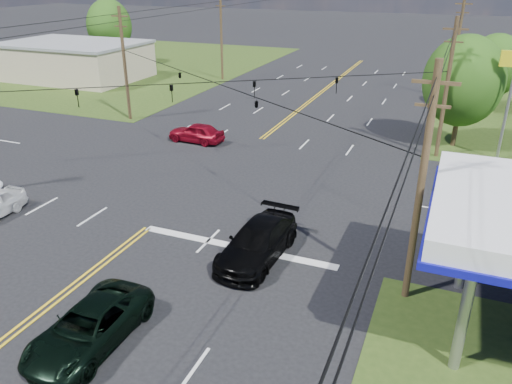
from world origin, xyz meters
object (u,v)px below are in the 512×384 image
at_px(suv_black, 258,242).
at_px(pole_left_far, 221,35).
at_px(pole_ne, 447,88).
at_px(tree_far_l, 109,26).
at_px(pole_se, 421,185).
at_px(tree_right_a, 463,81).
at_px(pole_nw, 125,63).
at_px(pole_right_far, 457,47).
at_px(tree_right_b, 495,66).
at_px(retail_nw, 74,62).
at_px(pickup_dkgreen, 89,327).

bearing_deg(suv_black, pole_left_far, 120.74).
bearing_deg(pole_ne, tree_far_l, 152.93).
relative_size(pole_ne, tree_far_l, 1.09).
xyz_separation_m(pole_se, suv_black, (-6.68, 0.49, -4.09)).
bearing_deg(tree_far_l, tree_right_a, -23.50).
xyz_separation_m(pole_nw, suv_black, (19.32, -17.51, -4.09)).
relative_size(pole_nw, tree_right_a, 1.16).
xyz_separation_m(pole_right_far, tree_right_b, (3.50, -4.00, -0.95)).
distance_m(retail_nw, pole_right_far, 43.53).
xyz_separation_m(retail_nw, pole_se, (43.00, -31.00, 2.92)).
height_order(tree_right_a, tree_far_l, tree_far_l).
relative_size(pole_se, pole_left_far, 0.95).
height_order(pole_left_far, tree_right_a, pole_left_far).
xyz_separation_m(pole_nw, pole_ne, (26.00, 0.00, 0.00)).
distance_m(pole_right_far, tree_right_b, 5.40).
height_order(pole_left_far, tree_right_b, pole_left_far).
xyz_separation_m(tree_right_b, suv_black, (-10.18, -32.51, -3.40)).
height_order(pole_se, tree_far_l, pole_se).
xyz_separation_m(retail_nw, tree_far_l, (-2.00, 10.00, 3.19)).
height_order(tree_right_b, tree_far_l, tree_far_l).
xyz_separation_m(pole_ne, tree_far_l, (-45.00, 23.00, 0.28)).
relative_size(pole_nw, suv_black, 1.68).
distance_m(pole_se, pole_left_far, 45.22).
xyz_separation_m(pole_se, tree_right_b, (3.50, 33.00, -0.70)).
distance_m(pole_left_far, pole_right_far, 26.00).
height_order(tree_right_a, suv_black, tree_right_a).
xyz_separation_m(pole_left_far, tree_right_a, (27.00, -16.00, -0.30)).
bearing_deg(pole_nw, tree_right_b, 26.95).
xyz_separation_m(pickup_dkgreen, suv_black, (3.32, 7.60, 0.10)).
bearing_deg(pole_left_far, pickup_dkgreen, -70.06).
bearing_deg(pickup_dkgreen, pole_se, 35.28).
bearing_deg(pole_left_far, pole_right_far, 0.00).
bearing_deg(tree_right_a, pole_se, -92.73).
bearing_deg(pole_nw, pickup_dkgreen, -57.49).
distance_m(pole_se, pole_nw, 31.62).
height_order(pole_right_far, tree_far_l, pole_right_far).
bearing_deg(retail_nw, pole_right_far, 7.94).
relative_size(pole_se, pole_ne, 1.00).
relative_size(pole_se, pole_right_far, 0.95).
bearing_deg(tree_right_a, pole_nw, -173.66).
bearing_deg(pole_left_far, pole_se, -54.90).
bearing_deg(pickup_dkgreen, tree_right_a, 68.50).
height_order(pole_left_far, pole_right_far, same).
bearing_deg(suv_black, tree_right_b, 75.46).
distance_m(pole_nw, pole_ne, 26.00).
height_order(pole_nw, tree_right_b, pole_nw).
distance_m(tree_right_b, pickup_dkgreen, 42.46).
distance_m(pole_ne, suv_black, 19.19).
height_order(pole_se, pickup_dkgreen, pole_se).
relative_size(pole_right_far, tree_right_b, 1.41).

